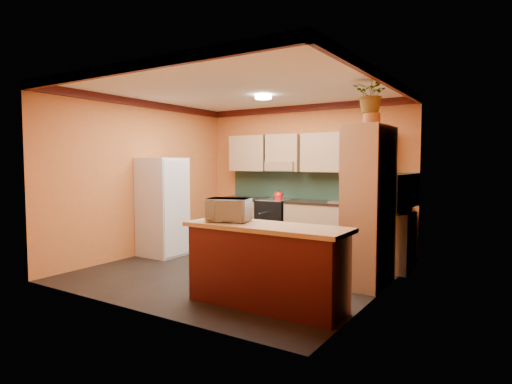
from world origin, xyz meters
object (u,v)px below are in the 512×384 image
Objects in this scene: base_cabinets_back at (305,227)px; stove at (275,223)px; fridge at (163,207)px; pantry at (369,206)px; breakfast_bar at (266,268)px; microwave at (229,210)px.

stove is (-0.63, -0.00, 0.02)m from base_cabinets_back.
fridge is 0.81× the size of pantry.
pantry is (2.32, -1.56, 0.59)m from stove.
pantry reaches higher than stove.
pantry is at bearing 64.45° from breakfast_bar.
base_cabinets_back is 2.59m from fridge.
stove is at bearing 92.67° from microwave.
pantry reaches higher than microwave.
pantry reaches higher than base_cabinets_back.
breakfast_bar is (2.90, -1.32, -0.41)m from fridge.
base_cabinets_back is 3.18m from breakfast_bar.
pantry is (1.69, -1.56, 0.61)m from base_cabinets_back.
stove reaches higher than breakfast_bar.
microwave is at bearing -81.01° from base_cabinets_back.
fridge is 3.61m from pantry.
stove is 0.51× the size of breakfast_bar.
stove is 0.43× the size of pantry.
breakfast_bar is 0.81m from microwave.
breakfast_bar is at bearing -24.40° from fridge.
base_cabinets_back is 2.03× the size of breakfast_bar.
fridge reaches higher than microwave.
pantry is at bearing 2.21° from fridge.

